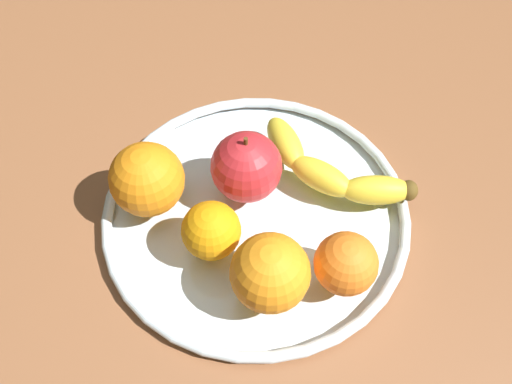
{
  "coord_description": "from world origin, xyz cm",
  "views": [
    {
      "loc": [
        25.33,
        -20.42,
        51.94
      ],
      "look_at": [
        0.0,
        0.0,
        4.8
      ],
      "focal_mm": 38.3,
      "sensor_mm": 36.0,
      "label": 1
    }
  ],
  "objects_px": {
    "banana": "(330,170)",
    "apple": "(246,167)",
    "orange_front_right": "(270,273)",
    "orange_center": "(147,179)",
    "fruit_bowl": "(256,212)",
    "orange_back_right": "(211,231)",
    "orange_front_left": "(346,264)"
  },
  "relations": [
    {
      "from": "banana",
      "to": "apple",
      "type": "height_order",
      "value": "apple"
    },
    {
      "from": "orange_front_right",
      "to": "apple",
      "type": "bearing_deg",
      "value": 151.79
    },
    {
      "from": "orange_center",
      "to": "fruit_bowl",
      "type": "bearing_deg",
      "value": 46.44
    },
    {
      "from": "apple",
      "to": "orange_center",
      "type": "relative_size",
      "value": 1.07
    },
    {
      "from": "fruit_bowl",
      "to": "orange_center",
      "type": "distance_m",
      "value": 0.12
    },
    {
      "from": "orange_back_right",
      "to": "apple",
      "type": "bearing_deg",
      "value": 115.97
    },
    {
      "from": "orange_back_right",
      "to": "orange_front_left",
      "type": "xyz_separation_m",
      "value": [
        0.11,
        0.08,
        0.0
      ]
    },
    {
      "from": "orange_center",
      "to": "apple",
      "type": "bearing_deg",
      "value": 60.53
    },
    {
      "from": "banana",
      "to": "apple",
      "type": "bearing_deg",
      "value": -137.7
    },
    {
      "from": "orange_front_left",
      "to": "banana",
      "type": "bearing_deg",
      "value": 143.09
    },
    {
      "from": "banana",
      "to": "orange_back_right",
      "type": "distance_m",
      "value": 0.15
    },
    {
      "from": "orange_back_right",
      "to": "orange_front_left",
      "type": "relative_size",
      "value": 0.97
    },
    {
      "from": "fruit_bowl",
      "to": "orange_front_left",
      "type": "bearing_deg",
      "value": 6.69
    },
    {
      "from": "banana",
      "to": "orange_back_right",
      "type": "bearing_deg",
      "value": -111.24
    },
    {
      "from": "banana",
      "to": "orange_front_left",
      "type": "relative_size",
      "value": 3.05
    },
    {
      "from": "orange_back_right",
      "to": "orange_front_left",
      "type": "bearing_deg",
      "value": 35.17
    },
    {
      "from": "banana",
      "to": "orange_front_right",
      "type": "relative_size",
      "value": 2.49
    },
    {
      "from": "orange_front_left",
      "to": "orange_back_right",
      "type": "bearing_deg",
      "value": -144.83
    },
    {
      "from": "fruit_bowl",
      "to": "apple",
      "type": "bearing_deg",
      "value": 162.17
    },
    {
      "from": "orange_front_left",
      "to": "orange_front_right",
      "type": "height_order",
      "value": "orange_front_right"
    },
    {
      "from": "orange_center",
      "to": "orange_back_right",
      "type": "bearing_deg",
      "value": 11.91
    },
    {
      "from": "orange_front_right",
      "to": "fruit_bowl",
      "type": "bearing_deg",
      "value": 148.81
    },
    {
      "from": "fruit_bowl",
      "to": "banana",
      "type": "bearing_deg",
      "value": 76.58
    },
    {
      "from": "orange_front_right",
      "to": "orange_center",
      "type": "xyz_separation_m",
      "value": [
        -0.16,
        -0.03,
        0.0
      ]
    },
    {
      "from": "banana",
      "to": "orange_front_left",
      "type": "height_order",
      "value": "orange_front_left"
    },
    {
      "from": "apple",
      "to": "orange_back_right",
      "type": "xyz_separation_m",
      "value": [
        0.04,
        -0.07,
        -0.01
      ]
    },
    {
      "from": "banana",
      "to": "orange_front_right",
      "type": "bearing_deg",
      "value": -82.15
    },
    {
      "from": "apple",
      "to": "orange_front_left",
      "type": "relative_size",
      "value": 1.36
    },
    {
      "from": "fruit_bowl",
      "to": "apple",
      "type": "distance_m",
      "value": 0.06
    },
    {
      "from": "apple",
      "to": "orange_front_left",
      "type": "bearing_deg",
      "value": 2.1
    },
    {
      "from": "fruit_bowl",
      "to": "orange_front_left",
      "type": "xyz_separation_m",
      "value": [
        0.12,
        0.01,
        0.04
      ]
    },
    {
      "from": "banana",
      "to": "orange_center",
      "type": "bearing_deg",
      "value": -136.81
    }
  ]
}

